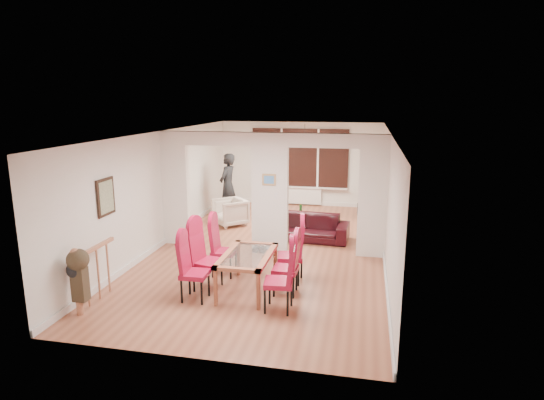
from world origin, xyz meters
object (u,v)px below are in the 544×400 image
(sofa, at_px, (305,227))
(bottle, at_px, (301,209))
(television, at_px, (359,207))
(coffee_table, at_px, (297,218))
(dining_table, at_px, (248,273))
(dining_chair_lb, at_px, (207,257))
(armchair, at_px, (230,212))
(dining_chair_lc, at_px, (224,248))
(dining_chair_la, at_px, (195,269))
(dining_chair_rb, at_px, (285,265))
(dining_chair_rc, at_px, (290,252))
(dining_chair_ra, at_px, (278,277))
(bowl, at_px, (292,212))
(person, at_px, (228,185))

(sofa, bearing_deg, bottle, 105.09)
(television, xyz_separation_m, coffee_table, (-1.65, -0.99, -0.15))
(dining_table, bearing_deg, dining_chair_lb, -176.82)
(armchair, bearing_deg, bottle, 68.64)
(dining_chair_lc, bearing_deg, dining_chair_la, -97.24)
(dining_chair_lb, bearing_deg, dining_chair_rb, 15.08)
(dining_table, xyz_separation_m, dining_chair_rc, (0.66, 0.57, 0.23))
(dining_table, relative_size, dining_chair_rc, 1.28)
(dining_chair_ra, height_order, armchair, dining_chair_ra)
(dining_chair_lc, distance_m, dining_chair_ra, 1.79)
(coffee_table, bearing_deg, television, 30.98)
(armchair, bearing_deg, dining_table, -21.84)
(dining_chair_la, xyz_separation_m, bowl, (0.76, 5.32, -0.30))
(dining_chair_ra, bearing_deg, armchair, 108.76)
(dining_chair_rc, bearing_deg, dining_table, -147.61)
(dining_chair_rc, distance_m, coffee_table, 4.24)
(dining_chair_lc, bearing_deg, armchair, 105.00)
(television, bearing_deg, dining_chair_ra, 177.93)
(dining_chair_rb, bearing_deg, armchair, 120.66)
(dining_chair_rc, relative_size, bottle, 3.86)
(person, xyz_separation_m, coffee_table, (2.00, -0.11, -0.80))
(dining_chair_ra, bearing_deg, bottle, 87.76)
(dining_chair_rb, distance_m, coffee_table, 4.78)
(sofa, bearing_deg, bowl, 112.89)
(dining_chair_la, bearing_deg, person, 99.52)
(dining_chair_rb, relative_size, bottle, 3.54)
(dining_chair_la, height_order, sofa, dining_chair_la)
(dining_chair_rc, relative_size, armchair, 1.45)
(armchair, height_order, television, armchair)
(person, relative_size, bottle, 6.17)
(dining_chair_la, height_order, person, person)
(dining_chair_rc, bearing_deg, bowl, 90.05)
(coffee_table, bearing_deg, dining_chair_la, -99.73)
(dining_chair_la, xyz_separation_m, sofa, (1.34, 3.71, -0.23))
(armchair, bearing_deg, dining_chair_ra, -17.29)
(person, height_order, bowl, person)
(television, bearing_deg, coffee_table, 128.92)
(dining_chair_lb, xyz_separation_m, person, (-1.14, 4.91, 0.33))
(dining_chair_lc, xyz_separation_m, armchair, (-0.91, 3.39, -0.18))
(dining_chair_lc, distance_m, television, 5.67)
(dining_chair_ra, bearing_deg, dining_chair_lc, 129.45)
(coffee_table, xyz_separation_m, bowl, (-0.14, 0.04, 0.13))
(sofa, height_order, bowl, sofa)
(television, bearing_deg, dining_chair_la, 165.74)
(coffee_table, bearing_deg, dining_table, -91.67)
(dining_table, distance_m, dining_chair_lc, 0.91)
(dining_chair_la, relative_size, bowl, 5.07)
(dining_chair_la, xyz_separation_m, dining_chair_rc, (1.42, 1.10, 0.03))
(dining_chair_la, xyz_separation_m, dining_chair_rb, (1.43, 0.55, -0.02))
(dining_chair_la, height_order, dining_chair_rb, dining_chair_la)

